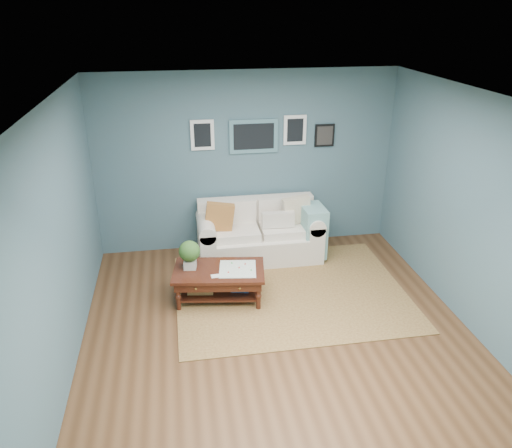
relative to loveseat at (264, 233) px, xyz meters
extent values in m
plane|color=brown|center=(-0.19, -2.02, -0.39)|extent=(5.00, 5.00, 0.00)
plane|color=white|center=(-0.19, -2.02, 2.31)|extent=(5.00, 5.00, 0.00)
cube|color=#466370|center=(-0.19, 0.48, 0.96)|extent=(4.50, 0.02, 2.70)
cube|color=#466370|center=(-0.19, -4.52, 0.96)|extent=(4.50, 0.02, 2.70)
cube|color=#466370|center=(-2.44, -2.02, 0.96)|extent=(0.02, 5.00, 2.70)
cube|color=#466370|center=(2.06, -2.02, 0.96)|extent=(0.02, 5.00, 2.70)
cube|color=slate|center=(-0.08, 0.45, 1.36)|extent=(0.72, 0.03, 0.50)
cube|color=black|center=(-0.08, 0.43, 1.36)|extent=(0.60, 0.01, 0.38)
cube|color=white|center=(-0.83, 0.45, 1.41)|extent=(0.34, 0.03, 0.44)
cube|color=white|center=(0.54, 0.45, 1.43)|extent=(0.34, 0.03, 0.44)
cube|color=black|center=(1.00, 0.45, 1.33)|extent=(0.30, 0.03, 0.34)
cube|color=brown|center=(0.16, -1.09, -0.38)|extent=(3.02, 2.42, 0.01)
cube|color=white|center=(-0.08, -0.03, -0.19)|extent=(1.35, 0.83, 0.40)
cube|color=white|center=(-0.08, 0.29, 0.24)|extent=(1.76, 0.21, 0.46)
cube|color=white|center=(-0.87, -0.03, -0.09)|extent=(0.23, 0.83, 0.59)
cube|color=white|center=(0.71, -0.03, -0.09)|extent=(0.23, 0.83, 0.59)
cylinder|color=white|center=(-0.87, -0.03, 0.20)|extent=(0.25, 0.83, 0.25)
cylinder|color=white|center=(0.71, -0.03, 0.20)|extent=(0.25, 0.83, 0.25)
cube|color=white|center=(-0.44, -0.09, 0.07)|extent=(0.68, 0.53, 0.12)
cube|color=white|center=(0.28, -0.09, 0.07)|extent=(0.68, 0.53, 0.12)
cube|color=white|center=(-0.44, 0.17, 0.30)|extent=(0.68, 0.11, 0.34)
cube|color=white|center=(0.28, 0.17, 0.30)|extent=(0.68, 0.11, 0.34)
cube|color=#BD5A23|center=(-0.67, -0.08, 0.34)|extent=(0.46, 0.16, 0.45)
cube|color=beige|center=(0.49, -0.02, 0.34)|extent=(0.45, 0.17, 0.44)
cube|color=beige|center=(0.18, -0.13, 0.26)|extent=(0.47, 0.11, 0.23)
cube|color=#84B9B5|center=(0.71, -0.15, 0.05)|extent=(0.32, 0.52, 0.76)
cube|color=black|center=(-0.79, -1.09, 0.03)|extent=(1.24, 0.83, 0.04)
cube|color=black|center=(-0.79, -1.09, -0.05)|extent=(1.15, 0.75, 0.12)
cube|color=black|center=(-0.79, -1.09, -0.28)|extent=(1.04, 0.64, 0.02)
sphere|color=gold|center=(-1.10, -1.36, -0.05)|extent=(0.03, 0.03, 0.03)
sphere|color=gold|center=(-0.57, -1.44, -0.05)|extent=(0.03, 0.03, 0.03)
cylinder|color=black|center=(-1.32, -1.28, -0.19)|extent=(0.06, 0.06, 0.39)
cylinder|color=black|center=(-0.33, -1.42, -0.19)|extent=(0.06, 0.06, 0.39)
cylinder|color=black|center=(-1.25, -0.76, -0.19)|extent=(0.06, 0.06, 0.39)
cylinder|color=black|center=(-0.25, -0.91, -0.19)|extent=(0.06, 0.06, 0.39)
cube|color=beige|center=(-1.14, -0.99, 0.10)|extent=(0.17, 0.17, 0.12)
sphere|color=#2C5420|center=(-1.14, -0.99, 0.29)|extent=(0.27, 0.27, 0.27)
cube|color=white|center=(-0.55, -1.13, 0.05)|extent=(0.52, 0.52, 0.01)
cube|color=#A47440|center=(-1.03, -1.06, -0.17)|extent=(0.36, 0.28, 0.19)
cube|color=navy|center=(-0.52, -1.11, -0.21)|extent=(0.25, 0.20, 0.11)
camera|label=1|loc=(-1.24, -6.67, 3.16)|focal=35.00mm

